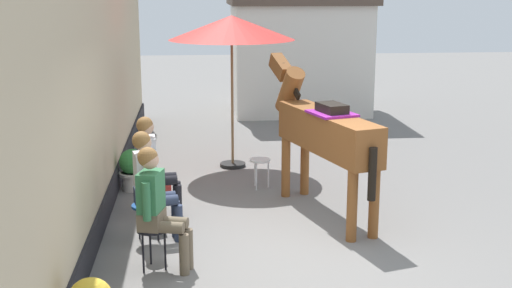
% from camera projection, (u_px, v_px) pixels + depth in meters
% --- Properties ---
extents(ground_plane, '(40.00, 40.00, 0.00)m').
position_uv_depth(ground_plane, '(270.00, 181.00, 10.79)').
color(ground_plane, slate).
extents(pub_facade_wall, '(0.34, 14.00, 3.40)m').
position_uv_depth(pub_facade_wall, '(89.00, 106.00, 8.75)').
color(pub_facade_wall, '#CCB793').
rests_on(pub_facade_wall, ground_plane).
extents(distant_cottage, '(3.40, 2.60, 3.50)m').
position_uv_depth(distant_cottage, '(299.00, 38.00, 16.42)').
color(distant_cottage, silver).
rests_on(distant_cottage, ground_plane).
extents(seated_visitor_near, '(0.61, 0.48, 1.39)m').
position_uv_depth(seated_visitor_near, '(157.00, 203.00, 7.28)').
color(seated_visitor_near, black).
rests_on(seated_visitor_near, ground_plane).
extents(seated_visitor_middle, '(0.61, 0.48, 1.39)m').
position_uv_depth(seated_visitor_middle, '(150.00, 181.00, 8.09)').
color(seated_visitor_middle, '#194C99').
rests_on(seated_visitor_middle, ground_plane).
extents(seated_visitor_far, '(0.61, 0.49, 1.39)m').
position_uv_depth(seated_visitor_far, '(153.00, 162.00, 8.95)').
color(seated_visitor_far, black).
rests_on(seated_visitor_far, ground_plane).
extents(saddled_horse_center, '(1.13, 2.91, 2.06)m').
position_uv_depth(saddled_horse_center, '(323.00, 131.00, 9.06)').
color(saddled_horse_center, brown).
rests_on(saddled_horse_center, ground_plane).
extents(flower_planter_farthest, '(0.43, 0.43, 0.64)m').
position_uv_depth(flower_planter_farthest, '(133.00, 169.00, 10.28)').
color(flower_planter_farthest, beige).
rests_on(flower_planter_farthest, ground_plane).
extents(cafe_parasol, '(2.10, 2.10, 2.58)m').
position_uv_depth(cafe_parasol, '(232.00, 29.00, 11.13)').
color(cafe_parasol, black).
rests_on(cafe_parasol, ground_plane).
extents(spare_stool_white, '(0.32, 0.32, 0.46)m').
position_uv_depth(spare_stool_white, '(260.00, 163.00, 10.35)').
color(spare_stool_white, white).
rests_on(spare_stool_white, ground_plane).
extents(satchel_bag, '(0.29, 0.27, 0.20)m').
position_uv_depth(satchel_bag, '(162.00, 187.00, 10.12)').
color(satchel_bag, maroon).
rests_on(satchel_bag, ground_plane).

